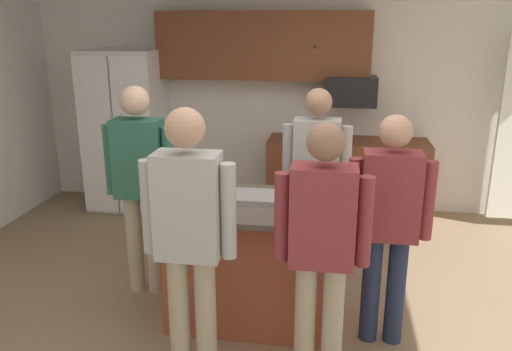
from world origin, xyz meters
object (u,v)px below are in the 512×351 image
Objects in this scene: kitchen_island at (250,260)px; person_guest_by_door at (316,173)px; person_host_foreground at (389,217)px; person_guest_left at (189,231)px; microwave_over_range at (351,91)px; mug_blue_stoneware at (196,201)px; person_guest_right at (140,177)px; person_elder_center at (322,240)px; refrigerator at (127,131)px; serving_tray at (255,197)px; glass_pilsner at (298,188)px; glass_dark_ale at (295,201)px.

person_guest_by_door is at bearing 57.15° from kitchen_island.
person_guest_left is (-1.21, -0.60, 0.08)m from person_host_foreground.
microwave_over_range is 2.78m from mug_blue_stoneware.
kitchen_island is 0.74× the size of person_guest_right.
refrigerator is at bearing -0.09° from person_elder_center.
person_guest_by_door is at bearing -35.89° from person_elder_center.
serving_tray is at bearing -48.84° from refrigerator.
refrigerator is 11.58× the size of glass_pilsner.
kitchen_island is at bearing 0.00° from person_guest_left.
person_guest_by_door is 0.96× the size of person_guest_left.
glass_pilsner is (0.34, 0.13, 0.54)m from kitchen_island.
glass_dark_ale is at bearing -26.40° from person_guest_left.
person_guest_right is 1.74m from person_elder_center.
person_elder_center is at bearing -50.01° from refrigerator.
microwave_over_range is at bearing 67.01° from person_guest_right.
person_host_foreground is (0.97, -0.15, 0.46)m from kitchen_island.
glass_pilsner is at bearing 9.77° from person_guest_right.
microwave_over_range is 3.45× the size of glass_pilsner.
serving_tray is at bearing -0.86° from person_guest_left.
person_host_foreground is at bearing 0.01° from glass_dark_ale.
person_guest_left is (0.70, -1.02, 0.01)m from person_guest_right.
microwave_over_range is at bearing -0.24° from person_guest_left.
person_host_foreground is 0.98× the size of person_elder_center.
person_host_foreground is 10.32× the size of glass_dark_ale.
refrigerator is 1.09× the size of person_guest_right.
microwave_over_range reaches higher than glass_dark_ale.
glass_pilsner is at bearing -43.50° from refrigerator.
mug_blue_stoneware is 0.29× the size of serving_tray.
microwave_over_range is 0.34× the size of person_elder_center.
refrigerator is at bearing 136.50° from glass_pilsner.
serving_tray is (-0.71, -2.28, -0.49)m from microwave_over_range.
person_elder_center reaches higher than mug_blue_stoneware.
person_guest_by_door is 10.38× the size of glass_pilsner.
person_guest_right is 1.04× the size of person_elder_center.
glass_dark_ale is at bearing 25.59° from person_guest_by_door.
serving_tray is (0.03, 0.06, 0.48)m from kitchen_island.
refrigerator reaches higher than microwave_over_range.
person_guest_right is at bearing 142.63° from mug_blue_stoneware.
glass_pilsner is (2.21, -2.09, 0.08)m from refrigerator.
glass_dark_ale is 0.36× the size of serving_tray.
microwave_over_range reaches higher than glass_pilsner.
mug_blue_stoneware is at bearing -21.54° from person_guest_right.
glass_dark_ale is at bearing -17.54° from person_elder_center.
person_guest_by_door is at bearing 82.74° from glass_dark_ale.
microwave_over_range is 3.03m from person_elder_center.
glass_pilsner is at bearing 22.43° from person_guest_by_door.
microwave_over_range is 4.38× the size of mug_blue_stoneware.
glass_pilsner is (0.00, 0.28, 0.00)m from glass_dark_ale.
refrigerator is 1.08× the size of person_guest_left.
glass_dark_ale is at bearing -47.16° from refrigerator.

